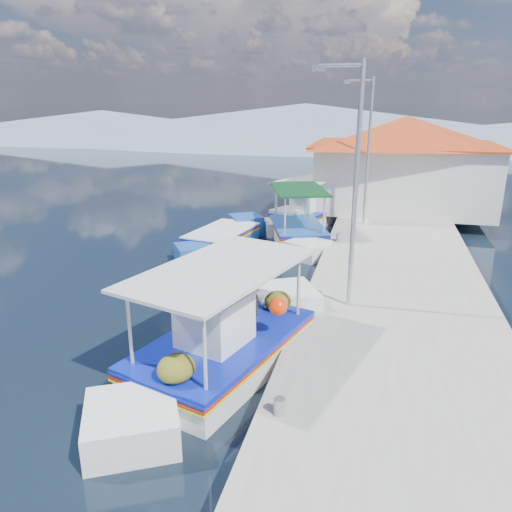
# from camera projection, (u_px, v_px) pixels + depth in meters

# --- Properties ---
(ground) EXTENTS (160.00, 160.00, 0.00)m
(ground) POSITION_uv_depth(u_px,v_px,m) (154.00, 336.00, 12.11)
(ground) COLOR black
(ground) RESTS_ON ground
(quay) EXTENTS (5.00, 44.00, 0.50)m
(quay) POSITION_uv_depth(u_px,v_px,m) (396.00, 269.00, 16.17)
(quay) COLOR #B0AEA4
(quay) RESTS_ON ground
(bollards) EXTENTS (0.20, 17.20, 0.30)m
(bollards) POSITION_uv_depth(u_px,v_px,m) (331.00, 259.00, 15.85)
(bollards) COLOR #A5A8AD
(bollards) RESTS_ON quay
(main_caique) EXTENTS (3.72, 7.54, 2.59)m
(main_caique) POSITION_uv_depth(u_px,v_px,m) (224.00, 345.00, 10.62)
(main_caique) COLOR white
(main_caique) RESTS_ON ground
(caique_green_canopy) EXTENTS (3.30, 6.17, 2.44)m
(caique_green_canopy) POSITION_uv_depth(u_px,v_px,m) (298.00, 232.00, 20.26)
(caique_green_canopy) COLOR white
(caique_green_canopy) RESTS_ON ground
(caique_blue_hull) EXTENTS (2.48, 5.94, 1.07)m
(caique_blue_hull) POSITION_uv_depth(u_px,v_px,m) (222.00, 239.00, 19.42)
(caique_blue_hull) COLOR #1C4DA9
(caique_blue_hull) RESTS_ON ground
(caique_far) EXTENTS (3.65, 6.10, 2.33)m
(caique_far) POSITION_uv_depth(u_px,v_px,m) (308.00, 215.00, 23.01)
(caique_far) COLOR white
(caique_far) RESTS_ON ground
(harbor_building) EXTENTS (10.49, 10.49, 4.40)m
(harbor_building) POSITION_uv_depth(u_px,v_px,m) (404.00, 161.00, 23.63)
(harbor_building) COLOR white
(harbor_building) RESTS_ON quay
(lamp_post_near) EXTENTS (1.21, 0.14, 6.00)m
(lamp_post_near) POSITION_uv_depth(u_px,v_px,m) (352.00, 176.00, 11.71)
(lamp_post_near) COLOR #A5A8AD
(lamp_post_near) RESTS_ON quay
(lamp_post_far) EXTENTS (1.21, 0.14, 6.00)m
(lamp_post_far) POSITION_uv_depth(u_px,v_px,m) (367.00, 145.00, 20.01)
(lamp_post_far) COLOR #A5A8AD
(lamp_post_far) RESTS_ON quay
(mountain_ridge) EXTENTS (171.40, 96.00, 5.50)m
(mountain_ridge) POSITION_uv_depth(u_px,v_px,m) (395.00, 129.00, 61.59)
(mountain_ridge) COLOR gray
(mountain_ridge) RESTS_ON ground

